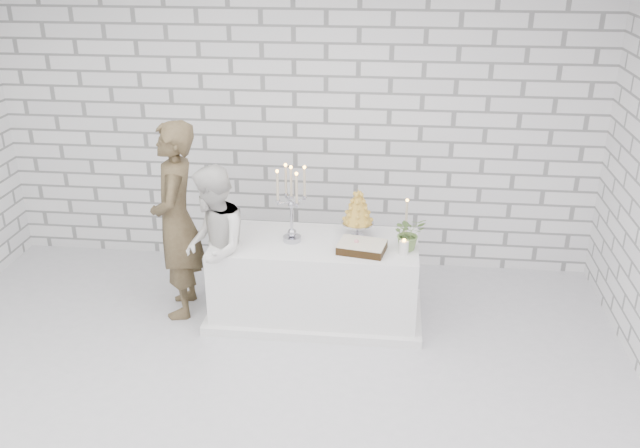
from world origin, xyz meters
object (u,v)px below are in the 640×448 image
(croquembouche, at_px, (358,213))
(bride, at_px, (214,248))
(cake_table, at_px, (315,279))
(groom, at_px, (176,221))
(candelabra, at_px, (291,204))

(croquembouche, bearing_deg, bride, -164.30)
(cake_table, height_order, croquembouche, croquembouche)
(groom, distance_m, croquembouche, 1.60)
(cake_table, xyz_separation_m, croquembouche, (0.36, 0.14, 0.60))
(bride, relative_size, candelabra, 2.11)
(candelabra, bearing_deg, bride, -163.94)
(bride, distance_m, candelabra, 0.77)
(cake_table, relative_size, bride, 1.23)
(bride, height_order, candelabra, bride)
(groom, relative_size, candelabra, 2.59)
(cake_table, bearing_deg, bride, -166.86)
(groom, distance_m, bride, 0.45)
(croquembouche, bearing_deg, cake_table, -158.51)
(cake_table, bearing_deg, groom, -178.92)
(groom, bearing_deg, cake_table, 81.36)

